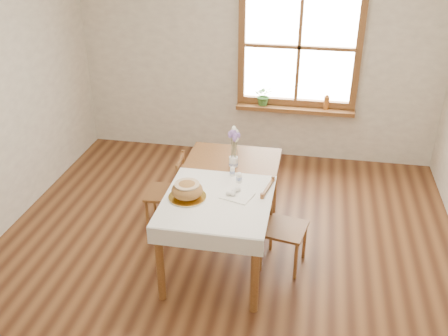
# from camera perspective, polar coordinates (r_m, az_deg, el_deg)

# --- Properties ---
(ground) EXTENTS (5.00, 5.00, 0.00)m
(ground) POSITION_cam_1_polar(r_m,az_deg,el_deg) (4.65, -0.71, -11.58)
(ground) COLOR brown
(ground) RESTS_ON ground
(room_walls) EXTENTS (4.60, 5.10, 2.65)m
(room_walls) POSITION_cam_1_polar(r_m,az_deg,el_deg) (3.80, -0.86, 8.70)
(room_walls) COLOR white
(room_walls) RESTS_ON ground
(window) EXTENTS (1.46, 0.08, 1.46)m
(window) POSITION_cam_1_polar(r_m,az_deg,el_deg) (6.17, 8.60, 13.51)
(window) COLOR brown
(window) RESTS_ON ground
(window_sill) EXTENTS (1.46, 0.20, 0.05)m
(window_sill) POSITION_cam_1_polar(r_m,az_deg,el_deg) (6.33, 8.08, 6.69)
(window_sill) COLOR brown
(window_sill) RESTS_ON ground
(dining_table) EXTENTS (0.90, 1.60, 0.75)m
(dining_table) POSITION_cam_1_polar(r_m,az_deg,el_deg) (4.51, 0.00, -2.64)
(dining_table) COLOR brown
(dining_table) RESTS_ON ground
(table_linen) EXTENTS (0.91, 0.99, 0.01)m
(table_linen) POSITION_cam_1_polar(r_m,az_deg,el_deg) (4.20, -0.78, -3.66)
(table_linen) COLOR white
(table_linen) RESTS_ON dining_table
(chair_left) EXTENTS (0.42, 0.40, 0.80)m
(chair_left) POSITION_cam_1_polar(r_m,az_deg,el_deg) (5.05, -6.75, -2.70)
(chair_left) COLOR brown
(chair_left) RESTS_ON ground
(chair_right) EXTENTS (0.46, 0.44, 0.81)m
(chair_right) POSITION_cam_1_polar(r_m,az_deg,el_deg) (4.51, 6.89, -6.75)
(chair_right) COLOR brown
(chair_right) RESTS_ON ground
(bread_plate) EXTENTS (0.35, 0.35, 0.02)m
(bread_plate) POSITION_cam_1_polar(r_m,az_deg,el_deg) (4.23, -4.20, -3.33)
(bread_plate) COLOR silver
(bread_plate) RESTS_ON table_linen
(bread_loaf) EXTENTS (0.27, 0.27, 0.15)m
(bread_loaf) POSITION_cam_1_polar(r_m,az_deg,el_deg) (4.19, -4.24, -2.38)
(bread_loaf) COLOR #A9733B
(bread_loaf) RESTS_ON bread_plate
(egg_napkin) EXTENTS (0.30, 0.27, 0.01)m
(egg_napkin) POSITION_cam_1_polar(r_m,az_deg,el_deg) (4.24, 1.51, -3.18)
(egg_napkin) COLOR white
(egg_napkin) RESTS_ON table_linen
(eggs) EXTENTS (0.23, 0.22, 0.04)m
(eggs) POSITION_cam_1_polar(r_m,az_deg,el_deg) (4.23, 1.52, -2.87)
(eggs) COLOR silver
(eggs) RESTS_ON egg_napkin
(salt_shaker) EXTENTS (0.06, 0.06, 0.10)m
(salt_shaker) POSITION_cam_1_polar(r_m,az_deg,el_deg) (4.43, 1.73, -1.08)
(salt_shaker) COLOR silver
(salt_shaker) RESTS_ON table_linen
(pepper_shaker) EXTENTS (0.06, 0.06, 0.09)m
(pepper_shaker) POSITION_cam_1_polar(r_m,az_deg,el_deg) (4.54, 0.96, -0.36)
(pepper_shaker) COLOR silver
(pepper_shaker) RESTS_ON table_linen
(flower_vase) EXTENTS (0.11, 0.11, 0.09)m
(flower_vase) POSITION_cam_1_polar(r_m,az_deg,el_deg) (4.71, 1.09, 0.65)
(flower_vase) COLOR silver
(flower_vase) RESTS_ON dining_table
(lavender_bouquet) EXTENTS (0.15, 0.15, 0.28)m
(lavender_bouquet) POSITION_cam_1_polar(r_m,az_deg,el_deg) (4.63, 1.11, 2.74)
(lavender_bouquet) COLOR #725393
(lavender_bouquet) RESTS_ON flower_vase
(potted_plant) EXTENTS (0.26, 0.28, 0.20)m
(potted_plant) POSITION_cam_1_polar(r_m,az_deg,el_deg) (6.32, 4.58, 8.02)
(potted_plant) COLOR #3B6F2C
(potted_plant) RESTS_ON window_sill
(amber_bottle) EXTENTS (0.07, 0.07, 0.19)m
(amber_bottle) POSITION_cam_1_polar(r_m,az_deg,el_deg) (6.29, 11.63, 7.39)
(amber_bottle) COLOR #9F561D
(amber_bottle) RESTS_ON window_sill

